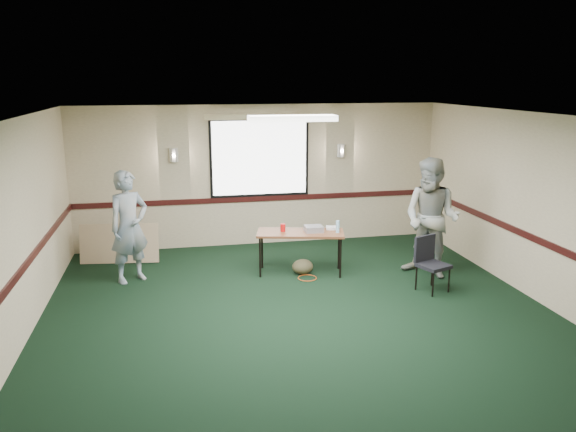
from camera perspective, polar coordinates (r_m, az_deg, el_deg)
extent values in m
plane|color=black|center=(7.44, 2.06, -11.38)|extent=(8.00, 8.00, 0.00)
plane|color=tan|center=(10.82, -2.90, 4.12)|extent=(7.00, 0.00, 7.00)
plane|color=tan|center=(3.52, 18.67, -18.11)|extent=(7.00, 0.00, 7.00)
plane|color=tan|center=(7.04, -26.73, -2.66)|extent=(0.00, 8.00, 8.00)
plane|color=tan|center=(8.50, 25.73, 0.07)|extent=(0.00, 8.00, 8.00)
plane|color=white|center=(6.75, 2.26, 9.83)|extent=(8.00, 8.00, 0.00)
cube|color=black|center=(10.89, -2.86, 1.77)|extent=(7.00, 0.03, 0.10)
cube|color=black|center=(7.17, -26.23, -6.11)|extent=(0.03, 8.00, 0.10)
cube|color=black|center=(8.60, 25.34, -2.85)|extent=(0.03, 8.00, 0.10)
cube|color=black|center=(10.74, -2.90, 5.94)|extent=(1.90, 0.01, 1.50)
cube|color=white|center=(10.73, -2.89, 5.93)|extent=(1.80, 0.02, 1.40)
cube|color=beige|center=(10.66, -2.94, 10.04)|extent=(2.05, 0.08, 0.10)
cylinder|color=silver|center=(10.57, -11.53, 6.10)|extent=(0.16, 0.16, 0.25)
cylinder|color=silver|center=(11.05, 5.41, 6.64)|extent=(0.16, 0.16, 0.25)
cube|color=white|center=(7.73, 0.46, 9.90)|extent=(1.20, 0.32, 0.08)
cube|color=#573018|center=(9.24, 1.27, -1.74)|extent=(1.51, 0.88, 0.04)
cylinder|color=black|center=(9.15, -2.86, -4.23)|extent=(0.03, 0.03, 0.67)
cylinder|color=black|center=(9.14, 5.35, -4.29)|extent=(0.03, 0.03, 0.67)
cylinder|color=black|center=(9.58, -2.64, -3.39)|extent=(0.03, 0.03, 0.67)
cylinder|color=black|center=(9.58, 5.19, -3.45)|extent=(0.03, 0.03, 0.67)
cube|color=gray|center=(9.25, 2.62, -1.31)|extent=(0.30, 0.25, 0.10)
cube|color=silver|center=(9.42, 4.48, -1.21)|extent=(0.22, 0.19, 0.05)
cylinder|color=#B80C0C|center=(9.25, -0.52, -1.20)|extent=(0.08, 0.08, 0.13)
cylinder|color=#91CCED|center=(9.20, 5.08, -1.09)|extent=(0.06, 0.06, 0.20)
ellipsoid|color=#494129|center=(9.36, 1.49, -5.17)|extent=(0.43, 0.38, 0.25)
torus|color=#B64916|center=(9.19, 1.97, -6.31)|extent=(0.37, 0.37, 0.02)
cube|color=tan|center=(10.30, -16.75, -2.68)|extent=(1.37, 0.38, 0.69)
cube|color=black|center=(8.81, 14.55, -4.91)|extent=(0.53, 0.53, 0.05)
cube|color=black|center=(8.87, 13.70, -3.20)|extent=(0.40, 0.19, 0.41)
cylinder|color=black|center=(8.65, 14.51, -6.78)|extent=(0.03, 0.03, 0.38)
cylinder|color=black|center=(8.90, 16.04, -6.31)|extent=(0.03, 0.03, 0.38)
cylinder|color=black|center=(8.87, 12.89, -6.16)|extent=(0.03, 0.03, 0.38)
cylinder|color=black|center=(9.11, 14.42, -5.72)|extent=(0.03, 0.03, 0.38)
imported|color=#41668F|center=(9.18, -15.84, -1.06)|extent=(0.78, 0.71, 1.79)
imported|color=#6882A1|center=(9.34, 14.37, -0.21)|extent=(1.18, 1.20, 1.95)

